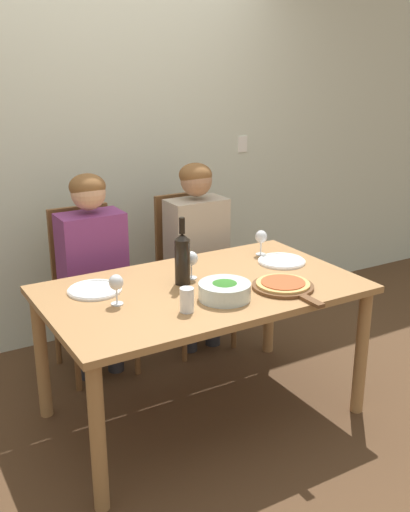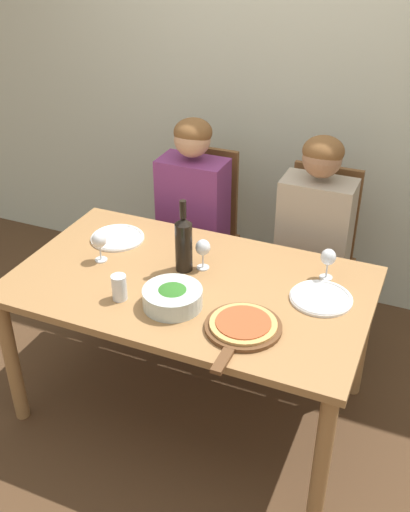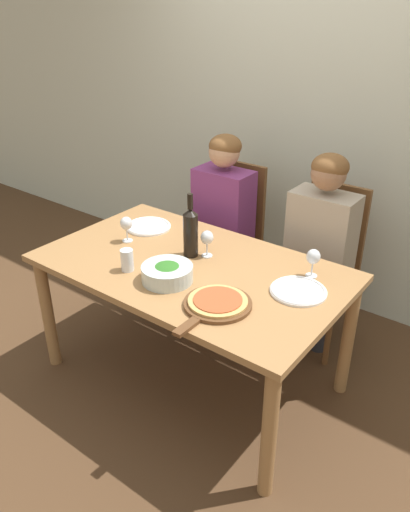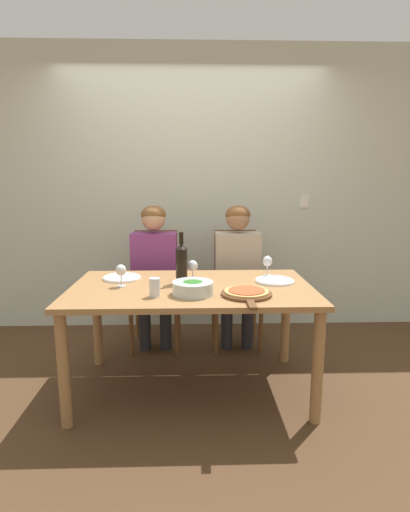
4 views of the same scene
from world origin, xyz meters
name	(u,v)px [view 3 (image 3 of 4)]	position (x,y,z in m)	size (l,w,h in m)	color
ground_plane	(193,375)	(0.00, 0.00, 0.00)	(40.00, 40.00, 0.00)	#4C331E
back_wall	(314,109)	(0.00, 1.31, 1.35)	(10.00, 0.06, 2.70)	beige
dining_table	(191,280)	(0.00, 0.00, 0.66)	(1.62, 0.95, 0.75)	#9E7042
chair_left	(231,232)	(-0.32, 0.85, 0.54)	(0.42, 0.42, 1.01)	brown
chair_right	(325,261)	(0.39, 0.85, 0.54)	(0.42, 0.42, 1.01)	brown
person_woman	(222,209)	(-0.32, 0.73, 0.75)	(0.47, 0.51, 1.25)	#28282D
person_man	(320,236)	(0.39, 0.73, 0.75)	(0.47, 0.51, 1.25)	#28282D
wine_bottle	(191,231)	(-0.07, 0.08, 0.89)	(0.08, 0.08, 0.36)	black
broccoli_bowl	(167,273)	(0.01, -0.20, 0.79)	(0.26, 0.26, 0.09)	silver
dinner_plate_left	(148,226)	(-0.50, 0.21, 0.76)	(0.27, 0.27, 0.02)	white
dinner_plate_right	(298,291)	(0.58, 0.09, 0.76)	(0.27, 0.27, 0.02)	white
pizza_on_board	(217,303)	(0.34, -0.24, 0.77)	(0.32, 0.46, 0.04)	brown
wine_glass_left	(127,224)	(-0.47, 0.00, 0.86)	(0.07, 0.07, 0.15)	silver
wine_glass_right	(313,258)	(0.56, 0.27, 0.86)	(0.07, 0.07, 0.15)	silver
wine_glass_centre	(207,239)	(0.01, 0.13, 0.86)	(0.07, 0.07, 0.15)	silver
water_tumbler	(127,260)	(-0.22, -0.24, 0.81)	(0.07, 0.07, 0.12)	silver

